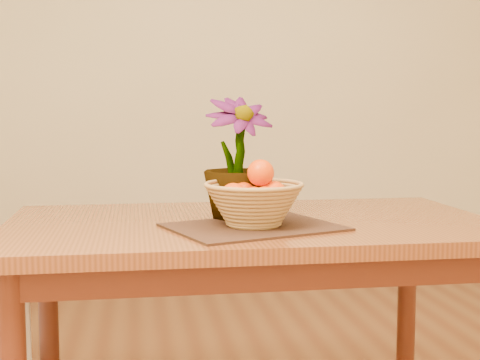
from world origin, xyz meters
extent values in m
cube|color=#FAEBBE|center=(0.00, 2.25, 1.35)|extent=(4.00, 0.02, 2.70)
cube|color=brown|center=(0.00, 0.30, 0.73)|extent=(1.40, 0.80, 0.04)
cube|color=#4C1F11|center=(0.00, 0.30, 0.67)|extent=(1.28, 0.68, 0.08)
cylinder|color=#4C1F11|center=(-0.62, 0.62, 0.35)|extent=(0.06, 0.06, 0.71)
cylinder|color=#4C1F11|center=(0.62, 0.62, 0.35)|extent=(0.06, 0.06, 0.71)
cube|color=#3B2015|center=(-0.02, 0.17, 0.75)|extent=(0.52, 0.45, 0.01)
cylinder|color=tan|center=(-0.02, 0.17, 0.76)|extent=(0.14, 0.14, 0.01)
sphere|color=#F83104|center=(-0.02, 0.17, 0.83)|extent=(0.06, 0.06, 0.06)
sphere|color=#F83104|center=(0.04, 0.19, 0.84)|extent=(0.07, 0.07, 0.07)
sphere|color=#F83104|center=(-0.04, 0.23, 0.84)|extent=(0.07, 0.07, 0.07)
sphere|color=#F83104|center=(-0.08, 0.15, 0.84)|extent=(0.07, 0.07, 0.07)
sphere|color=#F83104|center=(0.00, 0.11, 0.84)|extent=(0.07, 0.07, 0.07)
sphere|color=#F83104|center=(0.01, 0.19, 0.90)|extent=(0.07, 0.07, 0.07)
imported|color=#184E16|center=(-0.04, 0.31, 0.93)|extent=(0.25, 0.25, 0.36)
camera|label=1|loc=(-0.33, -1.58, 1.07)|focal=50.00mm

